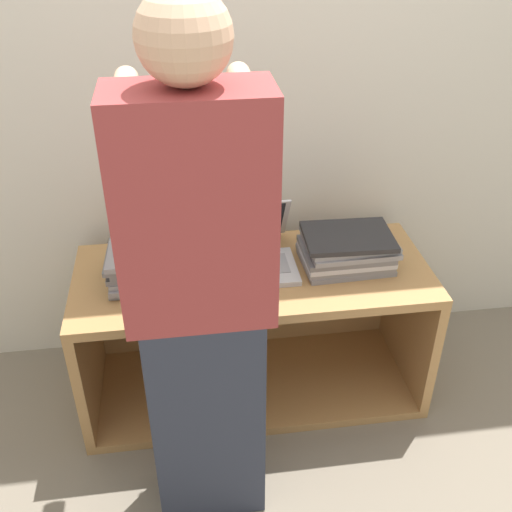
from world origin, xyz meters
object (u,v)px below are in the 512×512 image
Objects in this scene: laptop_open at (251,252)px; laptop_stack_right at (347,249)px; person at (200,302)px; laptop_stack_left at (155,263)px.

laptop_open is 1.04× the size of laptop_stack_right.
laptop_open is 0.22× the size of person.
laptop_stack_left is at bearing 179.82° from laptop_stack_right.
laptop_stack_right is at bearing -0.18° from laptop_stack_left.
laptop_stack_left is at bearing 106.18° from person.
laptop_stack_left is (-0.35, -0.06, 0.02)m from laptop_open.
person is (-0.21, -0.54, 0.20)m from laptop_open.
laptop_stack_right is at bearing 40.65° from person.
laptop_stack_right is 0.21× the size of person.
laptop_open is 1.04× the size of laptop_stack_left.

